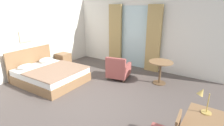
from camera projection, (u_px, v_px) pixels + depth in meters
ground at (89, 103)px, 4.74m from camera, size 6.77×7.13×0.10m
wall_back at (144, 34)px, 6.89m from camera, size 6.37×0.12×2.77m
wall_left at (18, 38)px, 5.95m from camera, size 0.12×6.73×2.77m
balcony_glass_door at (134, 37)px, 7.07m from camera, size 1.26×0.02×2.44m
curtain_panel_left at (115, 35)px, 7.44m from camera, size 0.59×0.10×2.49m
curtain_panel_right at (153, 39)px, 6.54m from camera, size 0.55×0.10×2.49m
bed at (50, 74)px, 5.85m from camera, size 2.15×1.75×1.02m
nightstand at (63, 60)px, 7.33m from camera, size 0.51×0.47×0.56m
desk_lamp at (203, 97)px, 2.81m from camera, size 0.27×0.24×0.48m
armchair_by_window at (118, 70)px, 6.07m from camera, size 0.83×0.87×0.82m
round_cafe_table at (161, 67)px, 5.63m from camera, size 0.76×0.76×0.75m
framed_picture at (25, 36)px, 6.08m from camera, size 0.03×0.44×0.39m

